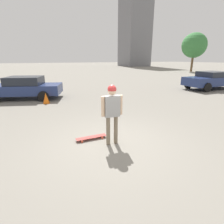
{
  "coord_description": "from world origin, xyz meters",
  "views": [
    {
      "loc": [
        2.02,
        4.27,
        2.44
      ],
      "look_at": [
        0.0,
        0.0,
        0.99
      ],
      "focal_mm": 28.0,
      "sensor_mm": 36.0,
      "label": 1
    }
  ],
  "objects_px": {
    "person": "(112,107)",
    "traffic_cone": "(46,98)",
    "car_parked_far": "(211,80)",
    "skateboard": "(91,137)",
    "car_parked_near": "(24,87)"
  },
  "relations": [
    {
      "from": "person",
      "to": "traffic_cone",
      "type": "distance_m",
      "value": 6.2
    },
    {
      "from": "skateboard",
      "to": "traffic_cone",
      "type": "height_order",
      "value": "traffic_cone"
    },
    {
      "from": "car_parked_near",
      "to": "car_parked_far",
      "type": "relative_size",
      "value": 1.04
    },
    {
      "from": "car_parked_near",
      "to": "traffic_cone",
      "type": "distance_m",
      "value": 2.19
    },
    {
      "from": "skateboard",
      "to": "car_parked_far",
      "type": "distance_m",
      "value": 12.97
    },
    {
      "from": "car_parked_near",
      "to": "person",
      "type": "bearing_deg",
      "value": 126.03
    },
    {
      "from": "traffic_cone",
      "to": "car_parked_near",
      "type": "bearing_deg",
      "value": -60.22
    },
    {
      "from": "person",
      "to": "car_parked_far",
      "type": "bearing_deg",
      "value": 30.33
    },
    {
      "from": "skateboard",
      "to": "person",
      "type": "bearing_deg",
      "value": 132.2
    },
    {
      "from": "person",
      "to": "car_parked_far",
      "type": "height_order",
      "value": "person"
    },
    {
      "from": "person",
      "to": "traffic_cone",
      "type": "height_order",
      "value": "person"
    },
    {
      "from": "skateboard",
      "to": "car_parked_near",
      "type": "height_order",
      "value": "car_parked_near"
    },
    {
      "from": "person",
      "to": "skateboard",
      "type": "distance_m",
      "value": 1.27
    },
    {
      "from": "traffic_cone",
      "to": "skateboard",
      "type": "bearing_deg",
      "value": 98.37
    },
    {
      "from": "person",
      "to": "traffic_cone",
      "type": "xyz_separation_m",
      "value": [
        1.27,
        -6.02,
        -0.83
      ]
    }
  ]
}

